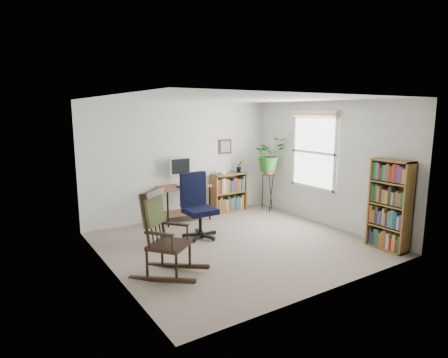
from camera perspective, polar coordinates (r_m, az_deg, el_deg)
floor at (r=6.42m, az=1.97°, el=-9.80°), size 4.20×4.00×0.00m
ceiling at (r=6.04m, az=2.11°, el=12.13°), size 4.20×4.00×0.00m
wall_back at (r=7.82m, az=-6.39°, el=2.83°), size 4.20×0.00×2.40m
wall_front at (r=4.65m, az=16.31°, el=-2.60°), size 4.20×0.00×2.40m
wall_left at (r=5.22m, az=-17.21°, el=-1.27°), size 0.00×4.00×2.40m
wall_right at (r=7.51m, az=15.31°, el=2.22°), size 0.00×4.00×2.40m
window at (r=7.65m, az=13.50°, el=3.96°), size 0.12×1.20×1.50m
desk at (r=7.66m, az=-6.11°, el=-3.68°), size 1.01×0.56×0.73m
monitor at (r=7.65m, az=-6.67°, el=1.23°), size 0.46×0.16×0.56m
keyboard at (r=7.47m, az=-5.75°, el=-1.06°), size 0.40×0.15×0.02m
office_chair at (r=6.55m, az=-3.66°, el=-4.08°), size 0.66×0.66×1.16m
rocking_chair at (r=5.10m, az=-8.41°, el=-8.19°), size 1.12×1.19×1.19m
low_bookshelf at (r=8.32m, az=0.77°, el=-2.06°), size 0.81×0.27×0.85m
tall_bookshelf at (r=6.55m, az=23.96°, el=-3.65°), size 0.27×0.64×1.46m
plant_stand at (r=8.39m, az=6.75°, el=-1.59°), size 0.30×0.30×0.98m
spider_plant at (r=8.23m, az=6.92°, el=6.26°), size 1.69×1.88×1.46m
potted_plant_small at (r=8.40m, az=2.33°, el=1.38°), size 0.13×0.24×0.11m
framed_picture at (r=8.29m, az=0.21°, el=4.96°), size 0.32×0.04×0.32m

